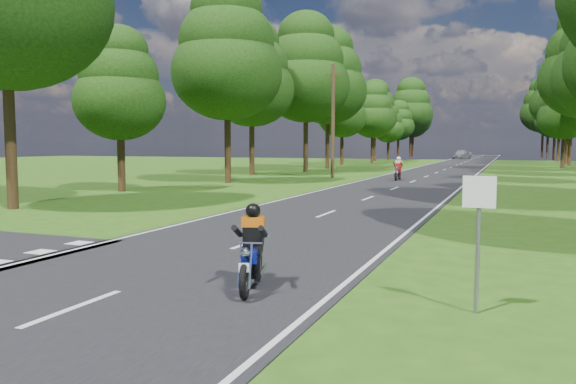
% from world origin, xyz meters
% --- Properties ---
extents(ground, '(160.00, 160.00, 0.00)m').
position_xyz_m(ground, '(0.00, 0.00, 0.00)').
color(ground, '#294F12').
rests_on(ground, ground).
extents(main_road, '(7.00, 140.00, 0.02)m').
position_xyz_m(main_road, '(0.00, 50.00, 0.01)').
color(main_road, black).
rests_on(main_road, ground).
extents(road_markings, '(7.40, 140.00, 0.01)m').
position_xyz_m(road_markings, '(-0.14, 48.13, 0.02)').
color(road_markings, silver).
rests_on(road_markings, main_road).
extents(treeline, '(40.00, 115.35, 14.78)m').
position_xyz_m(treeline, '(1.43, 60.06, 8.25)').
color(treeline, black).
rests_on(treeline, ground).
extents(telegraph_pole, '(1.20, 0.26, 8.00)m').
position_xyz_m(telegraph_pole, '(-6.00, 28.00, 4.07)').
color(telegraph_pole, '#382616').
rests_on(telegraph_pole, ground).
extents(road_sign, '(0.45, 0.07, 2.00)m').
position_xyz_m(road_sign, '(5.50, -2.01, 1.34)').
color(road_sign, slate).
rests_on(road_sign, ground).
extents(rider_near_blue, '(1.03, 1.78, 1.41)m').
position_xyz_m(rider_near_blue, '(1.94, -1.99, 0.73)').
color(rider_near_blue, navy).
rests_on(rider_near_blue, main_road).
extents(rider_far_red, '(0.70, 1.91, 1.57)m').
position_xyz_m(rider_far_red, '(-1.16, 27.03, 0.81)').
color(rider_far_red, '#AF0D13').
rests_on(rider_far_red, main_road).
extents(distant_car, '(3.24, 4.85, 1.53)m').
position_xyz_m(distant_car, '(-1.76, 84.42, 0.79)').
color(distant_car, '#B2B4BA').
rests_on(distant_car, main_road).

